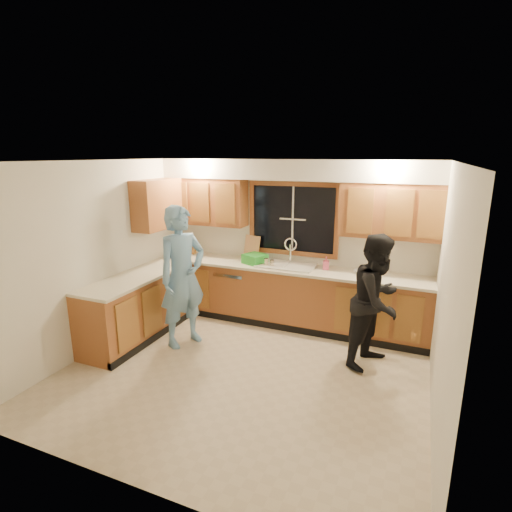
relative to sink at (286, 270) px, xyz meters
The scene contains 26 objects.
floor 1.82m from the sink, 90.00° to the right, with size 4.20×4.20×0.00m, color #C5B397.
ceiling 2.29m from the sink, 90.00° to the right, with size 4.20×4.20×0.00m, color silver.
wall_back 0.49m from the sink, 90.00° to the left, with size 4.20×4.20×0.00m, color silver.
wall_left 2.67m from the sink, 142.62° to the right, with size 3.80×3.80×0.00m, color silver.
wall_right 2.67m from the sink, 37.38° to the right, with size 3.80×3.80×0.00m, color silver.
base_cabinets_back 0.42m from the sink, 90.00° to the right, with size 4.20×0.60×0.88m, color #9D592D.
base_cabinets_left 2.23m from the sink, 145.12° to the right, with size 0.60×1.90×0.88m, color #9D592D.
countertop_back 0.04m from the sink, 90.00° to the right, with size 4.20×0.63×0.04m, color beige.
countertop_left 2.18m from the sink, 144.90° to the right, with size 0.63×1.90×0.04m, color beige.
upper_cabinets_left 1.72m from the sink, behind, with size 1.35×0.33×0.75m, color #9D592D.
upper_cabinets_right 1.72m from the sink, ahead, with size 1.35×0.33×0.75m, color #9D592D.
upper_cabinets_return 2.21m from the sink, 165.94° to the right, with size 0.33×0.90×0.75m, color #9D592D.
soffit 1.49m from the sink, 90.00° to the left, with size 4.20×0.35×0.30m, color silver.
window_frame 0.79m from the sink, 90.00° to the left, with size 1.44×0.03×1.14m.
sink is the anchor object (origin of this frame).
dishwasher 0.96m from the sink, behind, with size 0.60×0.56×0.82m, color silver.
stove 2.60m from the sink, 134.61° to the right, with size 0.58×0.75×0.90m, color silver.
man 1.61m from the sink, 132.23° to the right, with size 0.70×0.46×1.93m, color #699AC7.
woman 1.61m from the sink, 28.16° to the right, with size 0.81×0.63×1.67m, color black.
knife_block 1.75m from the sink, behind, with size 0.11×0.09×0.20m, color #A2672C.
cutting_board 0.74m from the sink, 161.92° to the left, with size 0.29×0.02×0.38m, color tan.
dish_crate 0.52m from the sink, behind, with size 0.31×0.29×0.15m, color #25902A.
soap_bottle 0.62m from the sink, ahead, with size 0.09×0.09×0.19m, color #E4577B.
bowl 1.10m from the sink, ahead, with size 0.20×0.20×0.05m, color silver.
can_left 0.25m from the sink, 144.64° to the right, with size 0.06×0.06×0.11m, color beige.
can_right 0.33m from the sink, 153.76° to the right, with size 0.07×0.07×0.13m, color beige.
Camera 1 is at (1.82, -3.95, 2.58)m, focal length 28.00 mm.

